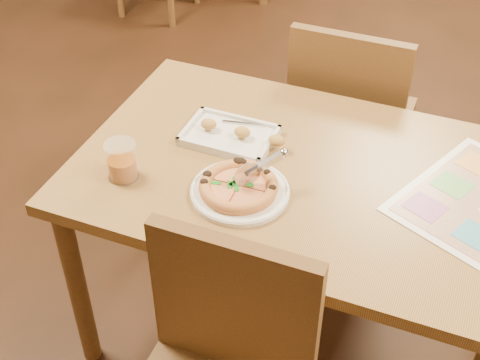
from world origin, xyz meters
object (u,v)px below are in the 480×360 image
at_px(chair_far, 349,107).
at_px(menu, 476,198).
at_px(pizza_cutter, 260,167).
at_px(glass_tumbler, 122,163).
at_px(plate, 240,192).
at_px(pizza, 239,186).
at_px(appetizer_tray, 232,136).
at_px(dining_table, 300,192).

bearing_deg(chair_far, menu, 131.73).
bearing_deg(pizza_cutter, glass_tumbler, 147.07).
bearing_deg(plate, menu, 20.10).
distance_m(plate, pizza, 0.02).
bearing_deg(glass_tumbler, menu, 16.26).
bearing_deg(pizza_cutter, pizza, 170.60).
relative_size(pizza, menu, 0.47).
xyz_separation_m(plate, pizza_cutter, (0.04, 0.03, 0.07)).
height_order(plate, appetizer_tray, appetizer_tray).
relative_size(pizza, glass_tumbler, 1.96).
bearing_deg(glass_tumbler, dining_table, 25.22).
bearing_deg(chair_far, glass_tumbler, 60.62).
height_order(appetizer_tray, menu, appetizer_tray).
bearing_deg(chair_far, plate, 80.76).
xyz_separation_m(pizza_cutter, menu, (0.57, 0.19, -0.08)).
relative_size(pizza_cutter, glass_tumbler, 1.02).
bearing_deg(pizza_cutter, dining_table, 12.15).
height_order(pizza_cutter, menu, pizza_cutter).
distance_m(glass_tumbler, menu, 0.99).
bearing_deg(menu, dining_table, -173.10).
bearing_deg(pizza, pizza_cutter, 36.51).
bearing_deg(pizza, plate, 10.14).
bearing_deg(plate, dining_table, 52.82).
relative_size(dining_table, glass_tumbler, 11.56).
distance_m(chair_far, glass_tumbler, 0.96).
distance_m(chair_far, plate, 0.79).
xyz_separation_m(dining_table, appetizer_tray, (-0.24, 0.06, 0.10)).
xyz_separation_m(pizza_cutter, glass_tumbler, (-0.38, -0.09, -0.03)).
bearing_deg(glass_tumbler, pizza_cutter, 12.98).
relative_size(chair_far, menu, 1.01).
relative_size(appetizer_tray, glass_tumbler, 2.81).
xyz_separation_m(pizza, pizza_cutter, (0.05, 0.04, 0.06)).
xyz_separation_m(pizza, glass_tumbler, (-0.33, -0.05, 0.02)).
relative_size(plate, appetizer_tray, 0.87).
distance_m(dining_table, pizza_cutter, 0.23).
xyz_separation_m(chair_far, plate, (-0.12, -0.77, 0.16)).
bearing_deg(glass_tumbler, appetizer_tray, 51.71).
height_order(chair_far, plate, chair_far).
distance_m(appetizer_tray, glass_tumbler, 0.36).
bearing_deg(plate, glass_tumbler, -171.05).
bearing_deg(menu, appetizer_tray, 179.86).
distance_m(dining_table, appetizer_tray, 0.27).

